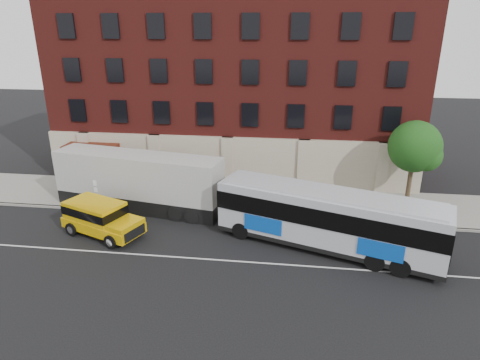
# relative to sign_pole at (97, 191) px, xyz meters

# --- Properties ---
(ground) EXTENTS (120.00, 120.00, 0.00)m
(ground) POSITION_rel_sign_pole_xyz_m (8.50, -6.15, -1.45)
(ground) COLOR black
(ground) RESTS_ON ground
(sidewalk) EXTENTS (60.00, 6.00, 0.15)m
(sidewalk) POSITION_rel_sign_pole_xyz_m (8.50, 2.85, -1.38)
(sidewalk) COLOR gray
(sidewalk) RESTS_ON ground
(kerb) EXTENTS (60.00, 0.25, 0.15)m
(kerb) POSITION_rel_sign_pole_xyz_m (8.50, -0.15, -1.38)
(kerb) COLOR gray
(kerb) RESTS_ON ground
(lane_line) EXTENTS (60.00, 0.12, 0.01)m
(lane_line) POSITION_rel_sign_pole_xyz_m (8.50, -5.65, -1.45)
(lane_line) COLOR silver
(lane_line) RESTS_ON ground
(building) EXTENTS (30.00, 12.10, 15.00)m
(building) POSITION_rel_sign_pole_xyz_m (8.49, 10.77, 6.13)
(building) COLOR maroon
(building) RESTS_ON sidewalk
(sign_pole) EXTENTS (0.30, 0.20, 2.50)m
(sign_pole) POSITION_rel_sign_pole_xyz_m (0.00, 0.00, 0.00)
(sign_pole) COLOR gray
(sign_pole) RESTS_ON ground
(street_tree) EXTENTS (3.60, 3.60, 6.20)m
(street_tree) POSITION_rel_sign_pole_xyz_m (22.04, 3.34, 2.96)
(street_tree) COLOR #3D301E
(street_tree) RESTS_ON sidewalk
(city_bus) EXTENTS (13.30, 6.89, 3.59)m
(city_bus) POSITION_rel_sign_pole_xyz_m (15.79, -3.43, 0.53)
(city_bus) COLOR #B1B3BB
(city_bus) RESTS_ON ground
(yellow_suv) EXTENTS (5.62, 3.92, 2.10)m
(yellow_suv) POSITION_rel_sign_pole_xyz_m (1.80, -3.47, -0.24)
(yellow_suv) COLOR #E1AB07
(yellow_suv) RESTS_ON ground
(shipping_container) EXTENTS (12.38, 4.54, 4.04)m
(shipping_container) POSITION_rel_sign_pole_xyz_m (2.89, 0.65, 0.55)
(shipping_container) COLOR black
(shipping_container) RESTS_ON ground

